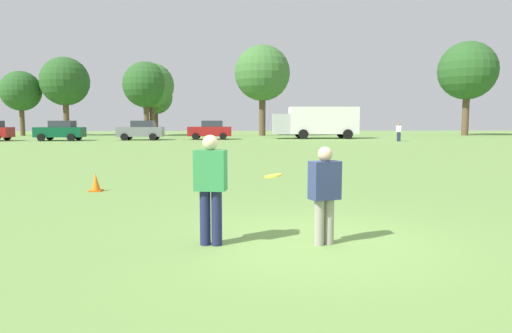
{
  "coord_description": "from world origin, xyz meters",
  "views": [
    {
      "loc": [
        -1.34,
        -7.04,
        1.92
      ],
      "look_at": [
        -0.76,
        2.6,
        0.93
      ],
      "focal_mm": 32.47,
      "sensor_mm": 36.0,
      "label": 1
    }
  ],
  "objects": [
    {
      "name": "ground_plane",
      "position": [
        0.0,
        0.0,
        0.0
      ],
      "size": [
        143.52,
        143.52,
        0.0
      ],
      "primitive_type": "plane",
      "color": "#6B9347"
    },
    {
      "name": "player_thrower",
      "position": [
        -1.61,
        -0.07,
        0.95
      ],
      "size": [
        0.51,
        0.36,
        1.69
      ],
      "color": "#1E234C",
      "rests_on": "ground"
    },
    {
      "name": "player_defender",
      "position": [
        0.12,
        -0.15,
        0.84
      ],
      "size": [
        0.51,
        0.39,
        1.51
      ],
      "color": "gray",
      "rests_on": "ground"
    },
    {
      "name": "frisbee",
      "position": [
        -0.65,
        0.01,
        1.05
      ],
      "size": [
        0.27,
        0.27,
        0.07
      ],
      "color": "yellow"
    },
    {
      "name": "traffic_cone",
      "position": [
        -4.89,
        5.49,
        0.23
      ],
      "size": [
        0.32,
        0.32,
        0.48
      ],
      "color": "#D8590C",
      "rests_on": "ground"
    },
    {
      "name": "parked_car_mid_left",
      "position": [
        -16.55,
        36.1,
        0.92
      ],
      "size": [
        4.22,
        2.26,
        1.82
      ],
      "color": "#0C4C2D",
      "rests_on": "ground"
    },
    {
      "name": "parked_car_center",
      "position": [
        -9.48,
        37.04,
        0.92
      ],
      "size": [
        4.22,
        2.26,
        1.82
      ],
      "color": "slate",
      "rests_on": "ground"
    },
    {
      "name": "parked_car_mid_right",
      "position": [
        -3.05,
        38.11,
        0.92
      ],
      "size": [
        4.22,
        2.26,
        1.82
      ],
      "color": "maroon",
      "rests_on": "ground"
    },
    {
      "name": "box_truck",
      "position": [
        7.66,
        39.43,
        1.75
      ],
      "size": [
        8.53,
        3.08,
        3.18
      ],
      "color": "white",
      "rests_on": "ground"
    },
    {
      "name": "bystander_sideline_watcher",
      "position": [
        13.76,
        33.08,
        0.91
      ],
      "size": [
        0.51,
        0.46,
        1.61
      ],
      "color": "#1E234C",
      "rests_on": "ground"
    },
    {
      "name": "tree_west_oak",
      "position": [
        -25.82,
        49.88,
        5.26
      ],
      "size": [
        4.71,
        4.71,
        7.65
      ],
      "color": "brown",
      "rests_on": "ground"
    },
    {
      "name": "tree_west_maple",
      "position": [
        -20.63,
        49.78,
        6.4
      ],
      "size": [
        5.72,
        5.72,
        9.3
      ],
      "color": "brown",
      "rests_on": "ground"
    },
    {
      "name": "tree_center_elm",
      "position": [
        -10.84,
        47.94,
        5.92
      ],
      "size": [
        5.3,
        5.3,
        8.61
      ],
      "color": "brown",
      "rests_on": "ground"
    },
    {
      "name": "tree_east_birch",
      "position": [
        -10.28,
        48.66,
        5.88
      ],
      "size": [
        5.26,
        5.26,
        8.55
      ],
      "color": "brown",
      "rests_on": "ground"
    },
    {
      "name": "tree_east_oak",
      "position": [
        -10.18,
        50.87,
        4.64
      ],
      "size": [
        4.15,
        4.15,
        6.74
      ],
      "color": "brown",
      "rests_on": "ground"
    },
    {
      "name": "tree_far_east_pine",
      "position": [
        2.78,
        48.45,
        7.37
      ],
      "size": [
        6.59,
        6.59,
        10.71
      ],
      "color": "brown",
      "rests_on": "ground"
    },
    {
      "name": "tree_far_west_pine",
      "position": [
        27.34,
        47.5,
        7.71
      ],
      "size": [
        6.9,
        6.9,
        11.22
      ],
      "color": "brown",
      "rests_on": "ground"
    }
  ]
}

